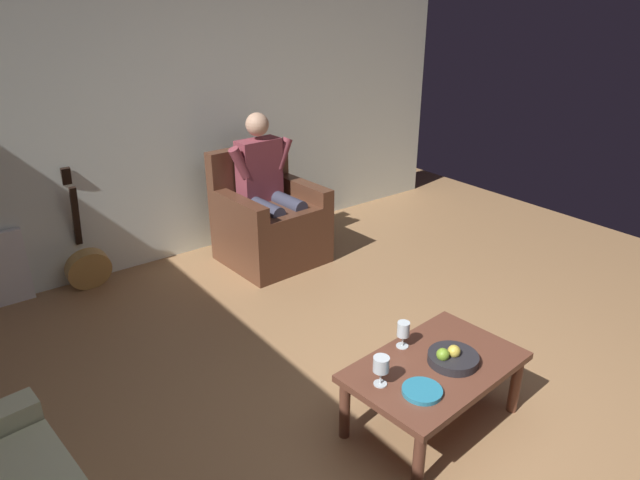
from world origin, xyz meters
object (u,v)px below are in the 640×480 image
at_px(armchair, 269,223).
at_px(guitar, 87,264).
at_px(decorative_dish, 422,391).
at_px(coffee_table, 435,372).
at_px(fruit_bowl, 452,358).
at_px(wine_glass_near, 381,366).
at_px(person_seated, 268,185).
at_px(wine_glass_far, 403,331).

bearing_deg(armchair, guitar, -18.67).
height_order(guitar, decorative_dish, guitar).
xyz_separation_m(coffee_table, decorative_dish, (0.24, 0.12, 0.07)).
height_order(armchair, guitar, same).
xyz_separation_m(coffee_table, guitar, (1.04, -2.79, -0.13)).
bearing_deg(coffee_table, fruit_bowl, 149.84).
distance_m(wine_glass_near, decorative_dish, 0.24).
height_order(armchair, fruit_bowl, armchair).
bearing_deg(decorative_dish, person_seated, -105.39).
height_order(guitar, wine_glass_near, guitar).
bearing_deg(fruit_bowl, wine_glass_near, -12.88).
bearing_deg(coffee_table, decorative_dish, 27.36).
bearing_deg(guitar, person_seated, 163.80).
distance_m(armchair, fruit_bowl, 2.45).
relative_size(armchair, guitar, 0.99).
bearing_deg(person_seated, guitar, -19.02).
bearing_deg(person_seated, armchair, -90.00).
bearing_deg(wine_glass_near, decorative_dish, 123.90).
xyz_separation_m(person_seated, guitar, (1.48, -0.43, -0.49)).
relative_size(wine_glass_near, wine_glass_far, 1.04).
relative_size(guitar, wine_glass_near, 6.09).
bearing_deg(wine_glass_far, wine_glass_near, 27.64).
bearing_deg(wine_glass_far, person_seated, -102.52).
height_order(person_seated, decorative_dish, person_seated).
height_order(fruit_bowl, decorative_dish, fruit_bowl).
distance_m(fruit_bowl, decorative_dish, 0.33).
bearing_deg(guitar, wine_glass_near, 103.90).
distance_m(wine_glass_far, fruit_bowl, 0.30).
height_order(coffee_table, wine_glass_far, wine_glass_far).
bearing_deg(fruit_bowl, coffee_table, -30.16).
distance_m(guitar, fruit_bowl, 3.06).
relative_size(armchair, wine_glass_near, 6.05).
height_order(armchair, wine_glass_far, armchair).
bearing_deg(fruit_bowl, person_seated, -98.71).
distance_m(coffee_table, decorative_dish, 0.28).
xyz_separation_m(armchair, person_seated, (-0.00, 0.01, 0.36)).
xyz_separation_m(armchair, fruit_bowl, (0.37, 2.42, 0.09)).
xyz_separation_m(coffee_table, wine_glass_near, (0.36, -0.05, 0.17)).
height_order(wine_glass_far, fruit_bowl, wine_glass_far).
distance_m(guitar, wine_glass_far, 2.77).
xyz_separation_m(guitar, wine_glass_near, (-0.68, 2.74, 0.30)).
height_order(armchair, coffee_table, armchair).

